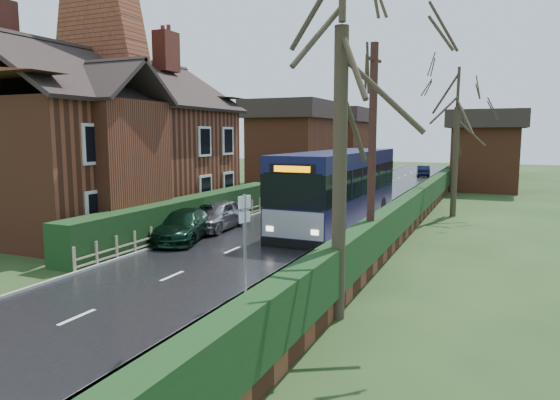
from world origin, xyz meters
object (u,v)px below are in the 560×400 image
at_px(brick_house, 106,138).
at_px(bus_stop_sign, 245,231).
at_px(bus, 339,189).
at_px(car_silver, 217,215).
at_px(car_green, 183,225).
at_px(telegraph_pole, 372,161).

height_order(brick_house, bus_stop_sign, brick_house).
relative_size(brick_house, bus, 1.19).
distance_m(bus, car_silver, 6.27).
relative_size(car_green, telegraph_pole, 0.61).
distance_m(bus, telegraph_pole, 9.32).
bearing_deg(car_green, telegraph_pole, -29.46).
xyz_separation_m(car_silver, telegraph_pole, (8.60, -4.78, 3.03)).
distance_m(bus, bus_stop_sign, 12.22).
height_order(car_silver, car_green, car_silver).
relative_size(bus, car_silver, 2.92).
height_order(car_silver, telegraph_pole, telegraph_pole).
relative_size(brick_house, telegraph_pole, 1.97).
relative_size(bus, bus_stop_sign, 4.17).
height_order(car_silver, bus_stop_sign, bus_stop_sign).
bearing_deg(bus, car_silver, -143.38).
bearing_deg(telegraph_pole, car_silver, 161.52).
bearing_deg(car_silver, bus_stop_sign, -57.84).
xyz_separation_m(brick_house, car_silver, (5.93, 0.80, -3.66)).
bearing_deg(bus_stop_sign, brick_house, 162.12).
height_order(bus, car_silver, bus).
relative_size(brick_house, car_green, 3.24).
distance_m(car_silver, bus_stop_sign, 10.54).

